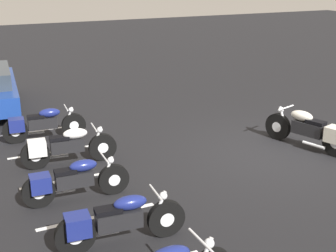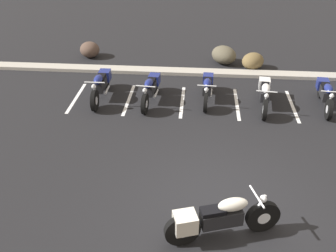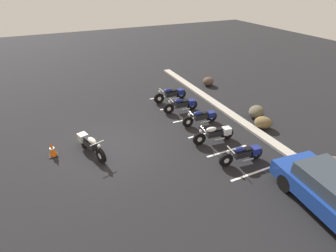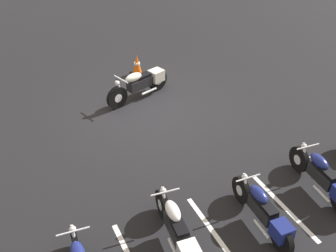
{
  "view_description": "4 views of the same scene",
  "coord_description": "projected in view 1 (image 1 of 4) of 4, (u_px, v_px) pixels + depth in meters",
  "views": [
    {
      "loc": [
        -7.97,
        6.65,
        4.05
      ],
      "look_at": [
        0.41,
        2.63,
        0.93
      ],
      "focal_mm": 50.0,
      "sensor_mm": 36.0,
      "label": 1
    },
    {
      "loc": [
        -0.54,
        -6.19,
        5.57
      ],
      "look_at": [
        -1.24,
        2.22,
        0.56
      ],
      "focal_mm": 42.0,
      "sensor_mm": 36.0,
      "label": 2
    },
    {
      "loc": [
        9.89,
        -1.77,
        6.79
      ],
      "look_at": [
        -0.05,
        2.87,
        0.47
      ],
      "focal_mm": 28.0,
      "sensor_mm": 36.0,
      "label": 3
    },
    {
      "loc": [
        3.69,
        8.86,
        6.01
      ],
      "look_at": [
        0.23,
        1.65,
        0.55
      ],
      "focal_mm": 42.0,
      "sensor_mm": 36.0,
      "label": 4
    }
  ],
  "objects": [
    {
      "name": "ground",
      "position": [
        278.0,
        153.0,
        10.82
      ],
      "size": [
        60.0,
        60.0,
        0.0
      ],
      "primitive_type": "plane",
      "color": "black"
    },
    {
      "name": "motorcycle_cream_featured",
      "position": [
        311.0,
        130.0,
        10.96
      ],
      "size": [
        2.17,
        0.94,
        0.88
      ],
      "rotation": [
        0.0,
        0.0,
        0.31
      ],
      "color": "black",
      "rests_on": "ground"
    },
    {
      "name": "parked_bike_1",
      "position": [
        115.0,
        221.0,
        7.08
      ],
      "size": [
        0.58,
        2.05,
        0.81
      ],
      "rotation": [
        0.0,
        0.0,
        -1.66
      ],
      "color": "black",
      "rests_on": "ground"
    },
    {
      "name": "parked_bike_2",
      "position": [
        71.0,
        180.0,
        8.47
      ],
      "size": [
        0.55,
        1.98,
        0.78
      ],
      "rotation": [
        0.0,
        0.0,
        -1.62
      ],
      "color": "black",
      "rests_on": "ground"
    },
    {
      "name": "parked_bike_3",
      "position": [
        64.0,
        146.0,
        10.05
      ],
      "size": [
        0.6,
        2.06,
        0.81
      ],
      "rotation": [
        0.0,
        0.0,
        -1.67
      ],
      "color": "black",
      "rests_on": "ground"
    },
    {
      "name": "parked_bike_4",
      "position": [
        40.0,
        124.0,
        11.53
      ],
      "size": [
        0.58,
        2.03,
        0.8
      ],
      "rotation": [
        0.0,
        0.0,
        -1.67
      ],
      "color": "black",
      "rests_on": "ground"
    },
    {
      "name": "stall_line_2",
      "position": [
        98.0,
        217.0,
        8.06
      ],
      "size": [
        0.1,
        2.1,
        0.0
      ],
      "primitive_type": "cube",
      "color": "white",
      "rests_on": "ground"
    },
    {
      "name": "stall_line_3",
      "position": [
        72.0,
        179.0,
        9.49
      ],
      "size": [
        0.1,
        2.1,
        0.0
      ],
      "primitive_type": "cube",
      "color": "white",
      "rests_on": "ground"
    },
    {
      "name": "stall_line_4",
      "position": [
        54.0,
        151.0,
        10.93
      ],
      "size": [
        0.1,
        2.1,
        0.0
      ],
      "primitive_type": "cube",
      "color": "white",
      "rests_on": "ground"
    },
    {
      "name": "stall_line_5",
      "position": [
        40.0,
        130.0,
        12.36
      ],
      "size": [
        0.1,
        2.1,
        0.0
      ],
      "primitive_type": "cube",
      "color": "white",
      "rests_on": "ground"
    }
  ]
}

